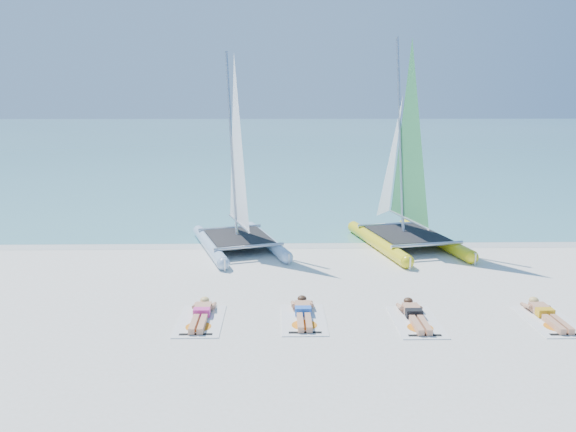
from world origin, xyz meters
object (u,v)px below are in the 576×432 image
Objects in this scene: catamaran_yellow at (402,178)px; sunbather_d at (546,313)px; towel_c at (416,322)px; sunbather_a at (201,313)px; catamaran_blue at (237,189)px; towel_b at (304,319)px; towel_d at (549,321)px; sunbather_c at (414,314)px; sunbather_b at (303,312)px; towel_a at (200,321)px.

catamaran_yellow is 4.13× the size of sunbather_d.
sunbather_a is at bearing 175.96° from towel_c.
catamaran_blue is 3.83× the size of sunbather_a.
towel_c is at bearing -4.49° from towel_b.
sunbather_c is at bearing 176.14° from towel_d.
sunbather_d is (5.48, -0.21, 0.00)m from sunbather_b.
towel_a is at bearing 178.24° from towel_c.
catamaran_blue is 3.83× the size of sunbather_d.
sunbather_c reaches higher than towel_c.
sunbather_a is at bearing 90.00° from towel_a.
sunbather_d is at bearing 90.00° from towel_d.
catamaran_yellow reaches higher than towel_b.
towel_d is (7.79, -0.16, 0.00)m from towel_a.
catamaran_blue reaches higher than towel_c.
towel_c is (4.80, -0.34, -0.11)m from sunbather_a.
sunbather_a is 7.80m from towel_d.
sunbather_a is at bearing 178.24° from sunbather_c.
catamaran_blue reaches higher than sunbather_a.
catamaran_blue reaches higher than sunbather_d.
sunbather_a is 0.93× the size of towel_c.
catamaran_yellow is at bearing 61.94° from towel_b.
sunbather_b is at bearing 175.85° from towel_d.
catamaran_yellow is 4.13× the size of sunbather_a.
sunbather_a reaches higher than towel_c.
towel_c is 0.22m from sunbather_c.
towel_b is at bearing 175.51° from towel_c.
towel_b is at bearing 177.85° from towel_d.
towel_c and towel_d have the same top height.
towel_c is 1.00× the size of towel_d.
sunbather_c is (2.50, -0.00, 0.11)m from towel_b.
sunbather_b is 1.00× the size of sunbather_c.
towel_a is at bearing 178.85° from towel_d.
sunbather_a is 4.82m from towel_c.
sunbather_a is 0.93× the size of towel_b.
sunbather_d is (2.98, -0.01, 0.00)m from sunbather_c.
catamaran_yellow is 4.13× the size of sunbather_b.
towel_a is at bearing -179.47° from sunbather_c.
sunbather_b is (0.00, 0.19, 0.11)m from towel_b.
towel_b is 1.07× the size of sunbather_c.
towel_a is (-0.41, -6.27, -1.97)m from catamaran_blue.
towel_a is 0.22m from sunbather_a.
sunbather_d is at bearing -0.18° from sunbather_c.
towel_b is at bearing 179.90° from sunbather_c.
towel_c is at bearing -1.76° from towel_a.
sunbather_b is at bearing 171.17° from towel_c.
sunbather_c is (4.80, -0.15, 0.00)m from sunbather_a.
sunbather_d is (7.79, -0.16, 0.00)m from sunbather_a.
towel_d is at bearing -87.24° from catamaran_yellow.
towel_d is (2.98, -0.01, 0.00)m from towel_c.
towel_b is 1.07× the size of sunbather_d.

